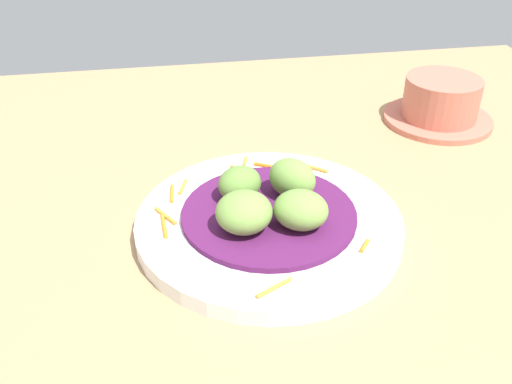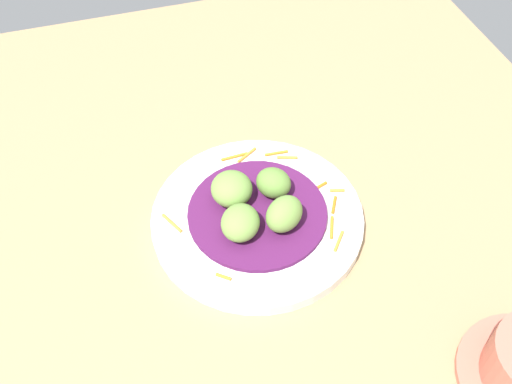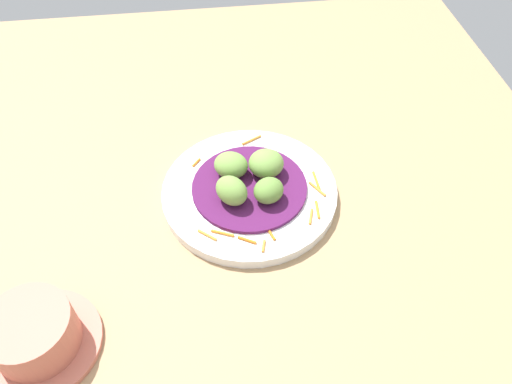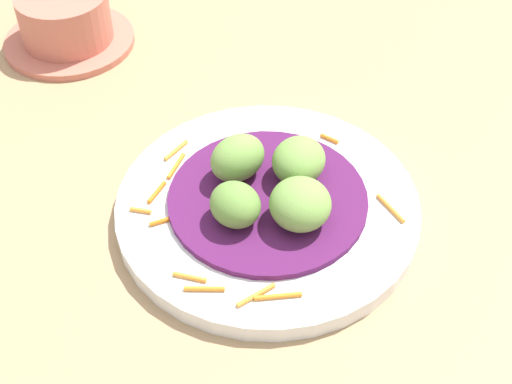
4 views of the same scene
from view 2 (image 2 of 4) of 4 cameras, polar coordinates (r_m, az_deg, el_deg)
table_surface at (r=74.80cm, az=-2.91°, el=-5.18°), size 110.00×110.00×2.00cm
main_plate at (r=74.91cm, az=0.13°, el=-2.61°), size 27.02×27.02×1.72cm
cabbage_bed at (r=73.99cm, az=0.13°, el=-2.05°), size 17.71×17.71×0.62cm
carrot_garnish at (r=76.39cm, az=2.10°, el=-0.02°), size 19.97×23.82×0.40cm
guac_scoop_left at (r=73.63cm, az=-2.39°, el=0.31°), size 5.82×5.64×3.92cm
guac_scoop_center at (r=70.31cm, az=-1.54°, el=-3.01°), size 6.84×6.58×3.73cm
guac_scoop_right at (r=70.93cm, az=2.76°, el=-2.15°), size 6.40×6.64×4.14cm
guac_scoop_back at (r=74.52cm, az=1.72°, el=0.90°), size 6.17×6.03×3.55cm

